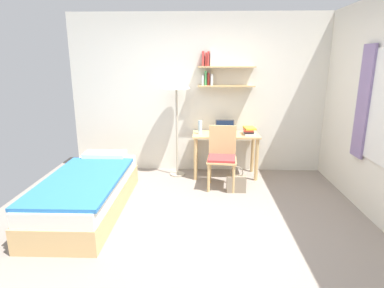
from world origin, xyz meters
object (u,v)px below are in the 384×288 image
(standing_lamp, at_px, (176,86))
(desk_chair, at_px, (222,155))
(bed, at_px, (88,192))
(desk, at_px, (225,142))
(book_stack, at_px, (249,131))
(laptop, at_px, (225,130))
(handbag, at_px, (236,183))
(water_bottle, at_px, (200,127))

(standing_lamp, bearing_deg, desk_chair, -33.94)
(desk_chair, bearing_deg, bed, -154.13)
(desk, bearing_deg, book_stack, -4.28)
(laptop, xyz_separation_m, handbag, (0.13, -0.75, -0.63))
(bed, xyz_separation_m, desk, (1.82, 1.31, 0.33))
(handbag, bearing_deg, standing_lamp, 143.04)
(bed, bearing_deg, laptop, 37.42)
(desk, xyz_separation_m, handbag, (0.12, -0.68, -0.44))
(standing_lamp, bearing_deg, book_stack, -1.58)
(bed, distance_m, water_bottle, 2.00)
(desk_chair, height_order, water_bottle, water_bottle)
(desk, xyz_separation_m, desk_chair, (-0.08, -0.47, -0.07))
(desk_chair, bearing_deg, water_bottle, 125.94)
(bed, xyz_separation_m, laptop, (1.81, 1.39, 0.52))
(desk, distance_m, water_bottle, 0.48)
(laptop, distance_m, handbag, 0.99)
(desk_chair, relative_size, handbag, 2.34)
(book_stack, relative_size, handbag, 0.65)
(standing_lamp, xyz_separation_m, laptop, (0.78, 0.07, -0.70))
(standing_lamp, bearing_deg, laptop, 5.17)
(book_stack, bearing_deg, handbag, -110.79)
(desk, bearing_deg, bed, -144.20)
(desk_chair, bearing_deg, laptop, 82.02)
(desk, relative_size, desk_chair, 1.15)
(bed, bearing_deg, handbag, 18.09)
(laptop, bearing_deg, desk, -84.98)
(standing_lamp, xyz_separation_m, book_stack, (1.16, -0.03, -0.69))
(water_bottle, height_order, handbag, water_bottle)
(bed, bearing_deg, desk, 35.80)
(water_bottle, relative_size, handbag, 0.55)
(book_stack, bearing_deg, laptop, 164.67)
(book_stack, xyz_separation_m, handbag, (-0.25, -0.65, -0.64))
(book_stack, bearing_deg, desk_chair, -135.49)
(desk_chair, xyz_separation_m, laptop, (0.08, 0.55, 0.26))
(desk_chair, height_order, handbag, desk_chair)
(laptop, bearing_deg, bed, -142.58)
(water_bottle, bearing_deg, laptop, 12.63)
(desk, height_order, laptop, laptop)
(laptop, distance_m, water_bottle, 0.42)
(desk_chair, distance_m, handbag, 0.47)
(water_bottle, bearing_deg, standing_lamp, 176.92)
(laptop, relative_size, book_stack, 1.22)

